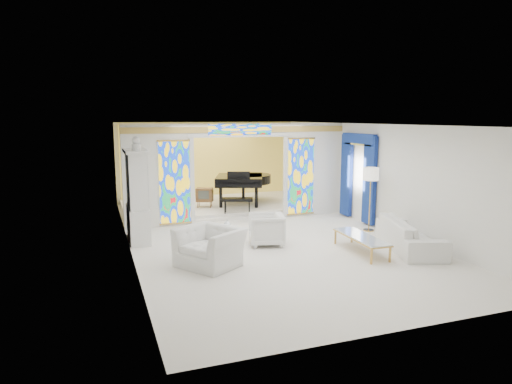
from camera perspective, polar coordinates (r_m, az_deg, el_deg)
name	(u,v)px	position (r m, az deg, el deg)	size (l,w,h in m)	color
floor	(262,235)	(12.52, 0.74, -5.43)	(12.00, 12.00, 0.00)	silver
ceiling	(262,124)	(12.11, 0.77, 8.44)	(7.00, 12.00, 0.02)	white
wall_back	(209,161)	(17.93, -5.94, 3.89)	(7.00, 0.02, 3.00)	white
wall_front	(405,235)	(7.02, 18.14, -5.11)	(7.00, 0.02, 3.00)	white
wall_left	(127,188)	(11.50, -15.83, 0.52)	(0.02, 12.00, 3.00)	white
wall_right	(374,175)	(13.82, 14.50, 2.02)	(0.02, 12.00, 3.00)	white
partition_wall	(240,168)	(14.08, -2.07, 3.07)	(7.00, 0.22, 3.00)	white
stained_glass_left	(175,183)	(13.55, -10.14, 1.18)	(0.90, 0.04, 2.40)	gold
stained_glass_right	(301,177)	(14.76, 5.60, 1.94)	(0.90, 0.04, 2.40)	gold
stained_glass_transom	(240,130)	(13.90, -1.97, 7.81)	(2.00, 0.04, 0.34)	gold
alcove_platform	(222,205)	(16.31, -4.27, -1.64)	(6.80, 3.80, 0.18)	silver
gold_curtain_back	(209,161)	(17.82, -5.85, 3.86)	(6.70, 0.10, 2.90)	#E9D251
chandelier	(227,136)	(15.98, -3.59, 7.03)	(0.48, 0.48, 0.30)	#BB8F41
blue_drapes	(358,170)	(14.34, 12.62, 2.66)	(0.14, 1.85, 2.65)	navy
china_cabinet	(137,196)	(12.16, -14.62, -0.54)	(0.56, 1.46, 2.72)	silver
armchair_left	(210,247)	(9.98, -5.80, -6.87)	(1.28, 1.12, 0.83)	silver
armchair_right	(266,229)	(11.53, 1.29, -4.70)	(0.84, 0.87, 0.79)	silver
sofa	(410,235)	(11.78, 18.68, -5.06)	(2.49, 0.97, 0.73)	silver
side_table	(227,237)	(10.70, -3.60, -5.61)	(0.61, 0.61, 0.67)	silver
vase	(227,223)	(10.62, -3.62, -3.95)	(0.17, 0.17, 0.17)	silver
coffee_table	(361,237)	(11.15, 13.00, -5.54)	(0.64, 1.85, 0.41)	white
floor_lamp	(371,177)	(13.11, 14.15, 1.82)	(0.56, 0.56, 1.80)	#BB8F41
grand_piano	(244,180)	(16.08, -1.55, 1.49)	(2.53, 3.13, 1.20)	black
tv_console	(205,195)	(15.46, -6.45, -0.36)	(0.66, 0.56, 0.64)	brown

